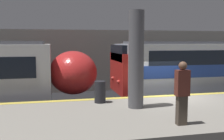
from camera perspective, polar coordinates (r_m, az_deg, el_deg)
The scene contains 6 objects.
ground_plane at distance 12.27m, azimuth 11.73°, elevation -10.31°, with size 120.00×120.00×0.00m, color black.
platform at distance 10.09m, azimuth 17.51°, elevation -10.94°, with size 40.00×4.79×1.09m.
station_rear_barrier at distance 18.70m, azimuth 2.60°, elevation 2.13°, with size 50.00×0.15×4.26m.
support_pillar_near at distance 9.38m, azimuth 5.28°, elevation 2.25°, with size 0.55×0.55×3.48m.
person_waiting at distance 7.73m, azimuth 15.01°, elevation -4.49°, with size 0.38×0.24×1.83m.
trash_bin at distance 10.28m, azimuth -2.62°, elevation -4.78°, with size 0.44×0.44×0.85m.
Camera 1 is at (-4.93, -10.69, 3.47)m, focal length 42.00 mm.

